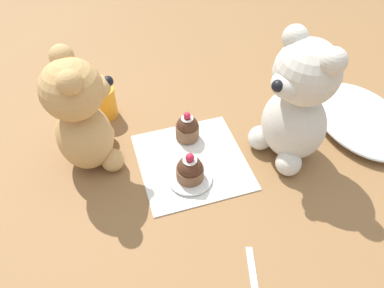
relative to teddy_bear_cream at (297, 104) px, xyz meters
name	(u,v)px	position (x,y,z in m)	size (l,w,h in m)	color
ground_plane	(192,162)	(-0.03, -0.21, -0.13)	(4.00, 4.00, 0.00)	olive
knitted_placemat	(192,161)	(-0.03, -0.21, -0.13)	(0.23, 0.22, 0.01)	silver
tulle_cloth	(361,119)	(-0.02, 0.20, -0.11)	(0.28, 0.20, 0.04)	white
teddy_bear_cream	(297,104)	(0.00, 0.00, 0.00)	(0.17, 0.16, 0.28)	beige
teddy_bear_tan	(81,116)	(-0.10, -0.41, -0.01)	(0.14, 0.14, 0.26)	tan
cupcake_near_cream_bear	(187,128)	(-0.10, -0.20, -0.10)	(0.05, 0.05, 0.07)	brown
saucer_plate	(190,177)	(0.02, -0.23, -0.13)	(0.09, 0.09, 0.01)	white
cupcake_near_tan_bear	(190,169)	(0.02, -0.23, -0.10)	(0.06, 0.06, 0.07)	brown
juice_glass	(104,102)	(-0.24, -0.36, -0.10)	(0.06, 0.06, 0.08)	orange
teaspoon	(253,275)	(0.24, -0.18, -0.13)	(0.10, 0.01, 0.01)	silver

